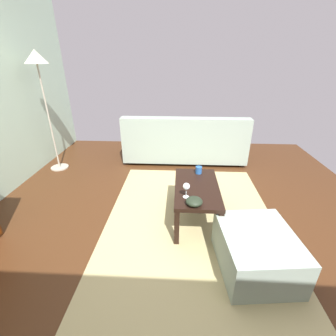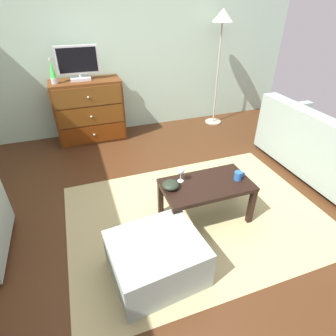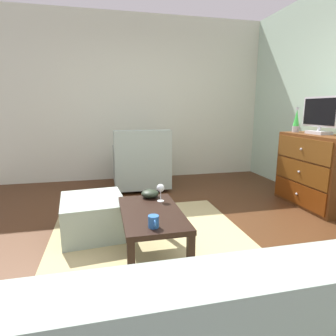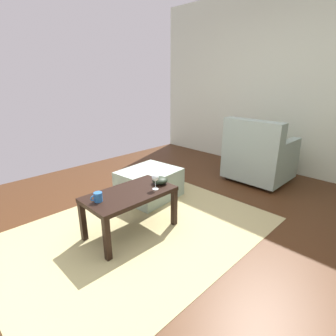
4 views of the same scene
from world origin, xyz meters
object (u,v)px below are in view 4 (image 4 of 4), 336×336
(coffee_table, at_px, (130,198))
(mug, at_px, (98,197))
(bowl_decorative, at_px, (160,180))
(armchair, at_px, (258,156))
(wine_glass, at_px, (155,178))
(ottoman, at_px, (149,184))

(coffee_table, bearing_deg, mug, -6.75)
(bowl_decorative, relative_size, armchair, 0.17)
(coffee_table, xyz_separation_m, mug, (0.32, -0.04, 0.10))
(coffee_table, distance_m, armchair, 2.19)
(wine_glass, bearing_deg, armchair, 177.53)
(armchair, relative_size, ottoman, 1.33)
(coffee_table, xyz_separation_m, bowl_decorative, (-0.35, 0.05, 0.10))
(wine_glass, bearing_deg, bowl_decorative, -150.18)
(wine_glass, height_order, mug, wine_glass)
(coffee_table, relative_size, bowl_decorative, 5.38)
(bowl_decorative, height_order, ottoman, bowl_decorative)
(wine_glass, relative_size, mug, 1.38)
(mug, bearing_deg, wine_glass, 163.54)
(coffee_table, height_order, bowl_decorative, bowl_decorative)
(coffee_table, height_order, armchair, armchair)
(ottoman, bearing_deg, bowl_decorative, 59.81)
(bowl_decorative, bearing_deg, wine_glass, 29.82)
(wine_glass, relative_size, ottoman, 0.22)
(bowl_decorative, xyz_separation_m, ottoman, (-0.31, -0.53, -0.29))
(mug, bearing_deg, bowl_decorative, 172.68)
(wine_glass, bearing_deg, coffee_table, -28.64)
(mug, xyz_separation_m, ottoman, (-0.98, -0.44, -0.29))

